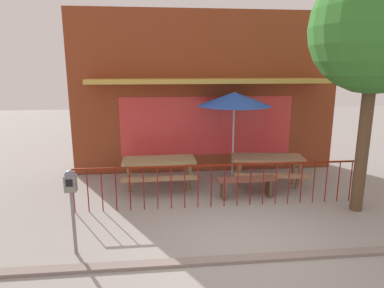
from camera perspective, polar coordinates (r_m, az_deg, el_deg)
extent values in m
plane|color=gray|center=(6.17, 8.61, -16.48)|extent=(40.00, 40.00, 0.00)
cube|color=#481920|center=(10.31, 2.29, -4.11)|extent=(7.65, 0.54, 0.01)
cube|color=brown|center=(9.89, 2.41, 8.61)|extent=(7.65, 0.50, 4.55)
cube|color=#D83838|center=(9.75, 2.58, 3.05)|extent=(4.97, 0.02, 1.70)
cube|color=gold|center=(9.24, 3.01, 10.59)|extent=(6.50, 0.79, 0.12)
cube|color=maroon|center=(7.31, 5.59, -3.55)|extent=(6.42, 0.04, 0.04)
cylinder|color=maroon|center=(7.53, -19.42, -7.55)|extent=(0.02, 0.02, 0.95)
cylinder|color=maroon|center=(7.47, -17.22, -7.56)|extent=(0.02, 0.02, 0.95)
cylinder|color=maroon|center=(7.42, -14.99, -7.56)|extent=(0.02, 0.02, 0.95)
cylinder|color=maroon|center=(7.38, -12.73, -7.55)|extent=(0.02, 0.02, 0.95)
cylinder|color=maroon|center=(7.35, -10.45, -7.53)|extent=(0.02, 0.02, 0.95)
cylinder|color=maroon|center=(7.33, -8.16, -7.50)|extent=(0.02, 0.02, 0.95)
cylinder|color=maroon|center=(7.32, -5.86, -7.45)|extent=(0.02, 0.02, 0.95)
cylinder|color=maroon|center=(7.33, -3.55, -7.39)|extent=(0.02, 0.02, 0.95)
cylinder|color=maroon|center=(7.34, -1.26, -7.32)|extent=(0.02, 0.02, 0.95)
cylinder|color=maroon|center=(7.37, 1.02, -7.24)|extent=(0.02, 0.02, 0.95)
cylinder|color=maroon|center=(7.41, 3.28, -7.15)|extent=(0.02, 0.02, 0.95)
cylinder|color=maroon|center=(7.46, 5.51, -7.05)|extent=(0.02, 0.02, 0.95)
cylinder|color=maroon|center=(7.52, 7.71, -6.94)|extent=(0.02, 0.02, 0.95)
cylinder|color=maroon|center=(7.59, 9.86, -6.82)|extent=(0.02, 0.02, 0.95)
cylinder|color=maroon|center=(7.68, 11.98, -6.70)|extent=(0.02, 0.02, 0.95)
cylinder|color=maroon|center=(7.77, 14.04, -6.57)|extent=(0.02, 0.02, 0.95)
cylinder|color=maroon|center=(7.87, 16.05, -6.43)|extent=(0.02, 0.02, 0.95)
cylinder|color=maroon|center=(7.98, 18.01, -6.29)|extent=(0.02, 0.02, 0.95)
cylinder|color=maroon|center=(8.10, 19.91, -6.15)|extent=(0.02, 0.02, 0.95)
cylinder|color=maroon|center=(8.23, 21.75, -6.01)|extent=(0.02, 0.02, 0.95)
cylinder|color=maroon|center=(8.37, 23.53, -5.86)|extent=(0.02, 0.02, 0.95)
cylinder|color=maroon|center=(8.52, 25.25, -5.72)|extent=(0.02, 0.02, 0.95)
cylinder|color=maroon|center=(8.67, 26.91, -5.57)|extent=(0.02, 0.02, 0.95)
cube|color=#997D55|center=(8.46, -5.62, -2.75)|extent=(1.81, 0.80, 0.07)
cube|color=#9A7253|center=(8.02, -5.46, -5.87)|extent=(1.80, 0.30, 0.05)
cube|color=olive|center=(9.07, -5.67, -3.65)|extent=(1.80, 0.30, 0.05)
cube|color=olive|center=(8.32, -10.62, -5.86)|extent=(0.08, 0.35, 0.78)
cube|color=#886646|center=(8.85, -10.41, -4.70)|extent=(0.08, 0.35, 0.78)
cube|color=olive|center=(8.35, -0.41, -5.56)|extent=(0.08, 0.35, 0.78)
cube|color=olive|center=(8.88, -0.84, -4.42)|extent=(0.08, 0.35, 0.78)
cube|color=#946D4D|center=(8.86, 12.69, -2.30)|extent=(1.89, 1.02, 0.07)
cube|color=#A57154|center=(8.42, 13.23, -5.24)|extent=(1.82, 0.52, 0.05)
cube|color=#A5744F|center=(9.46, 12.03, -3.18)|extent=(1.82, 0.52, 0.05)
cube|color=olive|center=(8.59, 8.02, -5.15)|extent=(0.12, 0.36, 0.78)
cube|color=#866046|center=(9.13, 7.70, -4.06)|extent=(0.12, 0.36, 0.78)
cube|color=olive|center=(8.86, 17.60, -5.09)|extent=(0.12, 0.36, 0.78)
cube|color=#8E5F49|center=(9.38, 16.74, -4.04)|extent=(0.12, 0.36, 0.78)
cylinder|color=black|center=(9.32, 6.79, -5.90)|extent=(0.36, 0.36, 0.05)
cylinder|color=#B1BCB5|center=(9.02, 6.98, 0.99)|extent=(0.04, 0.04, 2.33)
cone|color=blue|center=(8.87, 7.16, 7.59)|extent=(1.92, 1.92, 0.35)
cube|color=brown|center=(8.03, 9.24, -5.89)|extent=(1.41, 0.36, 0.06)
cube|color=brown|center=(7.97, 5.29, -7.64)|extent=(0.08, 0.29, 0.45)
cube|color=brown|center=(8.28, 12.92, -7.12)|extent=(0.08, 0.29, 0.45)
cylinder|color=slate|center=(5.93, -19.37, -12.48)|extent=(0.06, 0.06, 1.08)
cube|color=slate|center=(5.69, -19.87, -6.31)|extent=(0.18, 0.14, 0.27)
sphere|color=slate|center=(5.65, -19.97, -5.03)|extent=(0.17, 0.17, 0.17)
cube|color=black|center=(5.61, -20.07, -6.24)|extent=(0.11, 0.01, 0.12)
cylinder|color=brown|center=(7.80, 27.01, 0.49)|extent=(0.25, 0.25, 3.05)
sphere|color=#357C2E|center=(7.70, 28.76, 16.91)|extent=(2.55, 2.55, 2.55)
cube|color=gray|center=(5.77, 9.86, -18.77)|extent=(10.70, 0.20, 0.11)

